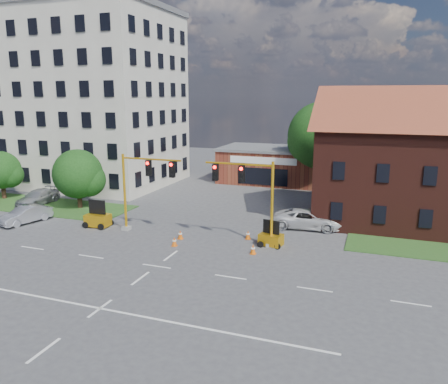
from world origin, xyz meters
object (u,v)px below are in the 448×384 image
(pickup_white, at_px, (308,219))
(signal_mast_west, at_px, (142,184))
(trailer_west, at_px, (98,219))
(signal_mast_east, at_px, (250,192))
(trailer_east, at_px, (271,238))

(pickup_white, bearing_deg, signal_mast_west, 109.99)
(signal_mast_west, height_order, trailer_west, signal_mast_west)
(signal_mast_east, distance_m, trailer_east, 3.70)
(signal_mast_east, xyz_separation_m, pickup_white, (3.37, 5.51, -3.15))
(signal_mast_west, relative_size, trailer_east, 3.38)
(trailer_west, xyz_separation_m, pickup_white, (16.40, 5.56, 0.09))
(signal_mast_west, relative_size, signal_mast_east, 1.00)
(trailer_west, xyz_separation_m, trailer_east, (14.60, 0.30, -0.11))
(trailer_east, bearing_deg, trailer_west, -167.61)
(signal_mast_west, bearing_deg, trailer_east, 1.39)
(signal_mast_east, relative_size, trailer_east, 3.38)
(signal_mast_west, xyz_separation_m, trailer_west, (-4.31, -0.05, -3.24))
(trailer_west, distance_m, trailer_east, 14.60)
(trailer_west, relative_size, pickup_white, 0.39)
(signal_mast_west, xyz_separation_m, pickup_white, (12.08, 5.51, -3.15))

